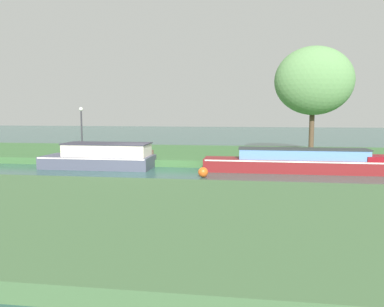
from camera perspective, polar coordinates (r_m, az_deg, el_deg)
ground_plane at (r=20.70m, az=-7.88°, el=-2.72°), size 120.00×120.00×0.00m
riverbank_far at (r=27.41m, az=-3.79°, el=-0.06°), size 72.00×10.00×0.40m
riverbank_near at (r=12.45m, az=-19.67°, el=-8.10°), size 72.00×10.00×0.40m
slate_barge at (r=22.56m, az=-13.19°, el=-0.50°), size 6.21×2.39×1.42m
maroon_narrowboat at (r=21.15m, az=15.29°, el=-1.17°), size 9.40×1.65×1.27m
willow_tree_left at (r=28.35m, az=17.53°, el=10.15°), size 5.38×3.60×7.24m
lamp_post at (r=25.32m, az=-15.95°, el=3.99°), size 0.24×0.24×3.06m
mooring_post_near at (r=22.79m, az=-5.84°, el=-0.16°), size 0.14×0.14×0.55m
channel_buoy at (r=18.89m, az=1.64°, el=-2.77°), size 0.49×0.49×0.49m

